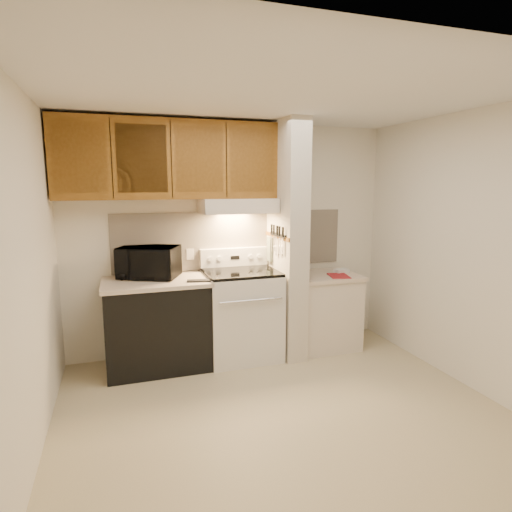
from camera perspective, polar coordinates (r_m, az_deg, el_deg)
name	(u,v)px	position (r m, az deg, el deg)	size (l,w,h in m)	color
floor	(280,409)	(3.79, 3.28, -19.64)	(3.60, 3.60, 0.00)	#C7B78F
ceiling	(284,95)	(3.37, 3.72, 20.67)	(3.60, 3.60, 0.00)	white
wall_back	(232,238)	(4.77, -3.16, 2.35)	(3.60, 0.02, 2.50)	white
wall_left	(27,277)	(3.19, -28.24, -2.45)	(0.02, 3.00, 2.50)	white
wall_right	(465,250)	(4.35, 26.10, 0.68)	(0.02, 3.00, 2.50)	white
backsplash	(233,240)	(4.76, -3.12, 2.16)	(2.60, 0.02, 0.63)	beige
range_body	(242,316)	(4.62, -1.94, -7.94)	(0.76, 0.65, 0.92)	silver
oven_window	(250,321)	(4.32, -0.76, -8.64)	(0.50, 0.01, 0.30)	black
oven_handle	(251,301)	(4.22, -0.61, -5.96)	(0.02, 0.02, 0.65)	silver
cooktop	(241,272)	(4.50, -1.98, -2.16)	(0.74, 0.64, 0.03)	black
range_backguard	(234,257)	(4.75, -2.95, -0.13)	(0.76, 0.08, 0.20)	silver
range_display	(235,258)	(4.71, -2.81, -0.21)	(0.10, 0.01, 0.04)	black
range_knob_left_outer	(210,259)	(4.64, -6.14, -0.40)	(0.05, 0.05, 0.02)	silver
range_knob_left_inner	(219,258)	(4.66, -4.94, -0.33)	(0.05, 0.05, 0.02)	silver
range_knob_right_inner	(251,257)	(4.75, -0.71, -0.10)	(0.05, 0.05, 0.02)	silver
range_knob_right_outer	(259,256)	(4.78, 0.43, -0.04)	(0.05, 0.05, 0.02)	silver
dishwasher_front	(158,326)	(4.48, -12.98, -9.07)	(1.00, 0.63, 0.87)	black
left_countertop	(156,282)	(4.36, -13.21, -3.39)	(1.04, 0.67, 0.04)	beige
spoon_rest	(199,281)	(4.21, -7.55, -3.28)	(0.24, 0.08, 0.02)	black
teal_jar	(159,270)	(4.56, -12.86, -1.88)	(0.09, 0.09, 0.10)	#2B6A61
outlet	(190,254)	(4.67, -8.76, 0.24)	(0.08, 0.01, 0.12)	beige
microwave	(149,262)	(4.46, -14.09, -0.80)	(0.57, 0.39, 0.32)	black
partition_pillar	(287,240)	(4.61, 4.12, 2.08)	(0.22, 0.70, 2.50)	beige
pillar_trim	(277,236)	(4.56, 2.78, 2.64)	(0.01, 0.70, 0.04)	brown
knife_strip	(278,235)	(4.51, 2.94, 2.82)	(0.02, 0.42, 0.04)	black
knife_blade_a	(282,246)	(4.37, 3.53, 1.28)	(0.01, 0.04, 0.16)	silver
knife_handle_a	(283,232)	(4.34, 3.62, 3.21)	(0.02, 0.02, 0.10)	black
knife_blade_b	(280,246)	(4.44, 3.16, 1.29)	(0.01, 0.04, 0.18)	silver
knife_handle_b	(279,231)	(4.43, 3.14, 3.35)	(0.02, 0.02, 0.10)	black
knife_blade_c	(276,246)	(4.53, 2.72, 1.33)	(0.01, 0.04, 0.20)	silver
knife_handle_c	(277,230)	(4.49, 2.85, 3.43)	(0.02, 0.02, 0.10)	black
knife_blade_d	(274,243)	(4.58, 2.46, 1.68)	(0.01, 0.04, 0.16)	silver
knife_handle_d	(274,229)	(4.58, 2.41, 3.56)	(0.02, 0.02, 0.10)	black
knife_blade_e	(271,243)	(4.68, 2.03, 1.72)	(0.01, 0.04, 0.18)	silver
knife_handle_e	(272,229)	(4.64, 2.10, 3.65)	(0.02, 0.02, 0.10)	black
oven_mitt	(270,249)	(4.73, 1.85, 0.91)	(0.03, 0.11, 0.26)	slate
right_cab_base	(323,312)	(4.97, 8.96, -7.42)	(0.70, 0.60, 0.81)	beige
right_countertop	(324,276)	(4.87, 9.09, -2.63)	(0.74, 0.64, 0.04)	beige
red_folder	(339,276)	(4.78, 10.98, -2.61)	(0.20, 0.27, 0.01)	maroon
white_box	(341,271)	(4.97, 11.30, -1.95)	(0.16, 0.11, 0.04)	white
range_hood	(238,206)	(4.53, -2.47, 6.73)	(0.78, 0.44, 0.15)	beige
hood_lip	(243,211)	(4.33, -1.71, 6.01)	(0.78, 0.04, 0.06)	beige
upper_cabinets	(169,160)	(4.44, -11.50, 12.44)	(2.18, 0.33, 0.77)	brown
cab_door_a	(79,158)	(4.26, -22.47, 12.04)	(0.46, 0.01, 0.63)	brown
cab_gap_a	(111,158)	(4.24, -18.73, 12.26)	(0.01, 0.01, 0.73)	black
cab_door_b	(142,159)	(4.25, -14.97, 12.44)	(0.46, 0.01, 0.63)	brown
cab_gap_b	(171,159)	(4.28, -11.24, 12.56)	(0.01, 0.01, 0.73)	black
cab_door_c	(199,160)	(4.32, -7.56, 12.62)	(0.46, 0.01, 0.63)	brown
cab_gap_c	(226,160)	(4.38, -3.97, 12.64)	(0.01, 0.01, 0.73)	black
cab_door_d	(252,161)	(4.46, -0.49, 12.61)	(0.46, 0.01, 0.63)	brown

